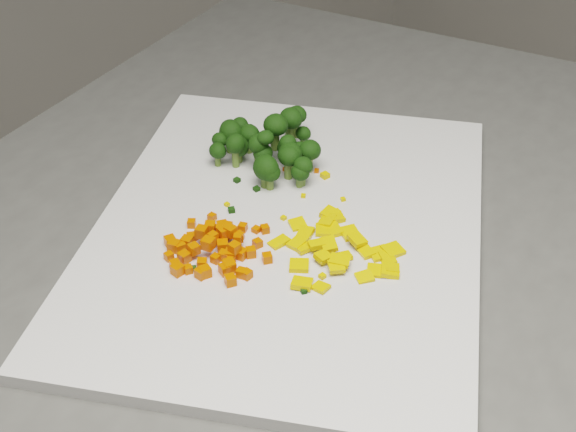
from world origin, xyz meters
TOP-DOWN VIEW (x-y plane):
  - cutting_board at (0.06, 0.31)m, footprint 0.64×0.62m
  - carrot_pile at (-0.02, 0.32)m, footprint 0.11×0.11m
  - pepper_pile at (0.07, 0.24)m, footprint 0.13×0.13m
  - broccoli_pile at (0.13, 0.41)m, footprint 0.13×0.13m
  - carrot_cube_0 at (-0.03, 0.30)m, footprint 0.01×0.01m
  - carrot_cube_1 at (-0.02, 0.30)m, footprint 0.01×0.01m
  - carrot_cube_2 at (-0.02, 0.32)m, footprint 0.01×0.01m
  - carrot_cube_3 at (-0.05, 0.34)m, footprint 0.01×0.01m
  - carrot_cube_4 at (0.01, 0.27)m, footprint 0.01×0.01m
  - carrot_cube_5 at (0.03, 0.31)m, footprint 0.01×0.01m
  - carrot_cube_6 at (-0.02, 0.29)m, footprint 0.01×0.01m
  - carrot_cube_7 at (-0.06, 0.31)m, footprint 0.01×0.01m
  - carrot_cube_8 at (-0.01, 0.33)m, footprint 0.01×0.01m
  - carrot_cube_9 at (-0.06, 0.29)m, footprint 0.01×0.01m
  - carrot_cube_10 at (0.00, 0.33)m, footprint 0.02×0.02m
  - carrot_cube_11 at (0.01, 0.30)m, footprint 0.01×0.01m
  - carrot_cube_12 at (-0.00, 0.32)m, footprint 0.01×0.01m
  - carrot_cube_13 at (-0.07, 0.33)m, footprint 0.01×0.01m
  - carrot_cube_14 at (-0.03, 0.31)m, footprint 0.01×0.01m
  - carrot_cube_15 at (-0.01, 0.33)m, footprint 0.01×0.01m
  - carrot_cube_16 at (-0.00, 0.29)m, footprint 0.01×0.01m
  - carrot_cube_17 at (-0.07, 0.32)m, footprint 0.01×0.01m
  - carrot_cube_18 at (-0.03, 0.35)m, footprint 0.01×0.01m
  - carrot_cube_19 at (-0.05, 0.29)m, footprint 0.01×0.01m
  - carrot_cube_20 at (-0.01, 0.32)m, footprint 0.01×0.01m
  - carrot_cube_21 at (-0.04, 0.27)m, footprint 0.01×0.01m
  - carrot_cube_22 at (-0.02, 0.30)m, footprint 0.01×0.01m
  - carrot_cube_23 at (0.01, 0.32)m, footprint 0.01×0.01m
  - carrot_cube_24 at (0.01, 0.32)m, footprint 0.01×0.01m
  - carrot_cube_25 at (-0.02, 0.33)m, footprint 0.01×0.01m
  - carrot_cube_26 at (-0.02, 0.31)m, footprint 0.01×0.01m
  - carrot_cube_27 at (-0.02, 0.33)m, footprint 0.01×0.01m
  - carrot_cube_28 at (-0.03, 0.33)m, footprint 0.02×0.02m
  - carrot_cube_29 at (-0.07, 0.31)m, footprint 0.01×0.01m
  - carrot_cube_30 at (-0.05, 0.34)m, footprint 0.01×0.01m
  - carrot_cube_31 at (-0.03, 0.29)m, footprint 0.01×0.01m
  - carrot_cube_32 at (-0.03, 0.29)m, footprint 0.01×0.01m
  - carrot_cube_33 at (-0.01, 0.33)m, footprint 0.01×0.01m
  - carrot_cube_34 at (-0.02, 0.26)m, footprint 0.01×0.01m
  - carrot_cube_35 at (-0.04, 0.28)m, footprint 0.01×0.01m
  - carrot_cube_36 at (0.00, 0.36)m, footprint 0.01×0.01m
  - carrot_cube_37 at (0.00, 0.34)m, footprint 0.01×0.01m
  - carrot_cube_38 at (-0.00, 0.34)m, footprint 0.01×0.01m
  - carrot_cube_39 at (-0.03, 0.35)m, footprint 0.01×0.01m
  - carrot_cube_40 at (-0.03, 0.28)m, footprint 0.01×0.01m
  - carrot_cube_41 at (-0.02, 0.36)m, footprint 0.01×0.01m
  - carrot_cube_42 at (-0.03, 0.27)m, footprint 0.01×0.01m
  - carrot_cube_43 at (0.02, 0.33)m, footprint 0.01×0.01m
  - carrot_cube_44 at (-0.00, 0.30)m, footprint 0.01×0.01m
  - carrot_cube_45 at (-0.04, 0.34)m, footprint 0.01×0.01m
  - carrot_cube_46 at (-0.01, 0.29)m, footprint 0.01×0.01m
  - carrot_cube_47 at (-0.02, 0.34)m, footprint 0.01×0.01m
  - carrot_cube_48 at (-0.05, 0.35)m, footprint 0.01×0.01m
  - carrot_cube_49 at (-0.00, 0.33)m, footprint 0.01×0.01m
  - carrot_cube_50 at (-0.06, 0.32)m, footprint 0.01×0.01m
  - carrot_cube_51 at (-0.00, 0.31)m, footprint 0.01×0.01m
  - carrot_cube_52 at (-0.04, 0.32)m, footprint 0.01×0.01m
  - carrot_cube_53 at (0.01, 0.32)m, footprint 0.01×0.01m
  - carrot_cube_54 at (-0.02, 0.29)m, footprint 0.01×0.01m
  - carrot_cube_55 at (-0.05, 0.30)m, footprint 0.01×0.01m
  - carrot_cube_56 at (-0.02, 0.30)m, footprint 0.01×0.01m
  - carrot_cube_57 at (-0.00, 0.29)m, footprint 0.01×0.01m
  - pepper_chunk_0 at (0.10, 0.21)m, footprint 0.02×0.02m
  - pepper_chunk_1 at (0.02, 0.21)m, footprint 0.02×0.02m
  - pepper_chunk_2 at (0.06, 0.28)m, footprint 0.02×0.02m
  - pepper_chunk_3 at (0.08, 0.19)m, footprint 0.02×0.02m
  - pepper_chunk_4 at (0.01, 0.22)m, footprint 0.03×0.03m
  - pepper_chunk_5 at (0.09, 0.23)m, footprint 0.02×0.02m
  - pepper_chunk_6 at (0.10, 0.29)m, footprint 0.02×0.02m
  - pepper_chunk_7 at (0.03, 0.24)m, footprint 0.03×0.03m
  - pepper_chunk_8 at (0.09, 0.18)m, footprint 0.02×0.02m
  - pepper_chunk_9 at (0.09, 0.27)m, footprint 0.02×0.03m
  - pepper_chunk_10 at (0.08, 0.27)m, footprint 0.03×0.03m
  - pepper_chunk_11 at (0.11, 0.28)m, footprint 0.02×0.02m
  - pepper_chunk_12 at (0.05, 0.26)m, footprint 0.02×0.02m
  - pepper_chunk_13 at (0.11, 0.20)m, footprint 0.02×0.02m
  - pepper_chunk_14 at (0.05, 0.27)m, footprint 0.02×0.02m
  - pepper_chunk_15 at (0.06, 0.22)m, footprint 0.02×0.03m
  - pepper_chunk_16 at (0.09, 0.28)m, footprint 0.02×0.02m
  - pepper_chunk_17 at (0.06, 0.19)m, footprint 0.02×0.02m
  - pepper_chunk_18 at (0.03, 0.29)m, footprint 0.02×0.01m
  - pepper_chunk_19 at (0.07, 0.23)m, footprint 0.02×0.02m
  - pepper_chunk_20 at (0.05, 0.22)m, footprint 0.02×0.02m
  - pepper_chunk_21 at (0.09, 0.18)m, footprint 0.03×0.03m
  - pepper_chunk_22 at (0.06, 0.25)m, footprint 0.02×0.02m
  - pepper_chunk_23 at (0.06, 0.25)m, footprint 0.02×0.02m
  - pepper_chunk_24 at (0.10, 0.25)m, footprint 0.02×0.03m
  - pepper_chunk_25 at (0.05, 0.24)m, footprint 0.01×0.01m
  - pepper_chunk_26 at (0.11, 0.29)m, footprint 0.02×0.02m
  - pepper_chunk_27 at (0.10, 0.20)m, footprint 0.02×0.02m
  - pepper_chunk_28 at (0.09, 0.22)m, footprint 0.02×0.02m
  - pepper_chunk_29 at (0.07, 0.30)m, footprint 0.02×0.02m
  - broccoli_floret_0 at (0.14, 0.37)m, footprint 0.04×0.04m
  - broccoli_floret_1 at (0.11, 0.35)m, footprint 0.03×0.03m
  - broccoli_floret_2 at (0.15, 0.42)m, footprint 0.04×0.04m
  - broccoli_floret_3 at (0.10, 0.46)m, footprint 0.04×0.04m
  - broccoli_floret_4 at (0.12, 0.48)m, footprint 0.03×0.03m
  - broccoli_floret_5 at (0.08, 0.43)m, footprint 0.03×0.03m
  - broccoli_floret_6 at (0.09, 0.37)m, footprint 0.03×0.03m
  - broccoli_floret_7 at (0.11, 0.40)m, footprint 0.03×0.03m
  - broccoli_floret_8 at (0.18, 0.44)m, footprint 0.03×0.03m
  - broccoli_floret_9 at (0.10, 0.47)m, footprint 0.03×0.03m
  - broccoli_floret_10 at (0.08, 0.46)m, footprint 0.02×0.02m
  - broccoli_floret_11 at (0.12, 0.38)m, footprint 0.03×0.03m
  - broccoli_floret_12 at (0.13, 0.41)m, footprint 0.04×0.04m
  - broccoli_floret_13 at (0.11, 0.44)m, footprint 0.03×0.03m
  - broccoli_floret_14 at (0.12, 0.37)m, footprint 0.04×0.04m
  - broccoli_floret_15 at (0.09, 0.38)m, footprint 0.04×0.04m
  - broccoli_floret_16 at (0.13, 0.40)m, footprint 0.03×0.03m
  - broccoli_floret_17 at (0.13, 0.39)m, footprint 0.03×0.03m
  - broccoli_floret_18 at (0.16, 0.43)m, footprint 0.02×0.02m
  - broccoli_floret_19 at (0.17, 0.41)m, footprint 0.02×0.02m
  - broccoli_floret_20 at (0.12, 0.43)m, footprint 0.02×0.02m
  - broccoli_floret_21 at (0.10, 0.40)m, footprint 0.03×0.03m
  - broccoli_floret_22 at (0.07, 0.44)m, footprint 0.03×0.03m
  - broccoli_floret_23 at (0.10, 0.41)m, footprint 0.03×0.03m
  - broccoli_floret_24 at (0.14, 0.38)m, footprint 0.03×0.03m
  - broccoli_floret_25 at (0.12, 0.35)m, footprint 0.03×0.03m
  - broccoli_floret_26 at (0.09, 0.43)m, footprint 0.03×0.03m
  - stray_bit_0 at (0.15, 0.35)m, footprint 0.01×0.01m
  - stray_bit_1 at (0.10, 0.33)m, footprint 0.01×0.01m
  - stray_bit_2 at (0.03, 0.32)m, footprint 0.01×0.01m
  - stray_bit_3 at (0.07, 0.40)m, footprint 0.01×0.01m
  - stray_bit_4 at (0.12, 0.39)m, footprint 0.01×0.01m
  - stray_bit_5 at (0.15, 0.36)m, footprint 0.01×0.01m
  - stray_bit_6 at (0.09, 0.39)m, footprint 0.01×0.01m
  - stray_bit_7 at (0.13, 0.30)m, footprint 0.01×0.01m
  - stray_bit_8 at (0.03, 0.22)m, footprint 0.01×0.01m
  - stray_bit_9 at (0.01, 0.21)m, footprint 0.01×0.01m
  - stray_bit_10 at (0.03, 0.36)m, footprint 0.01×0.01m
  - stray_bit_11 at (0.07, 0.37)m, footprint 0.01×0.01m
  - stray_bit_12 at (0.03, 0.37)m, footprint 0.01×0.01m
  - stray_bit_13 at (0.06, 0.31)m, footprint 0.01×0.01m
  - stray_bit_14 at (-0.06, 0.31)m, footprint 0.01×0.01m

SIDE VIEW (x-z plane):
  - cutting_board at x=0.06m, z-range 0.90..0.91m
  - stray_bit_6 at x=0.09m, z-range 0.91..0.92m
  - pepper_chunk_1 at x=0.02m, z-range 0.91..0.92m
  - stray_bit_12 at x=0.03m, z-range 0.91..0.92m
  - stray_bit_7 at x=0.13m, z-range 0.91..0.92m
  - stray_bit_1 at x=0.10m, z-range 0.91..0.92m
  - pepper_chunk_17 at x=0.06m, z-range 0.91..0.92m
  - pepper_chunk_18 at x=0.03m, z-range 0.91..0.92m
  - pepper_chunk_10 at x=0.08m, z-range 0.91..0.92m
  - stray_bit_13 at x=0.06m, z-range 0.91..0.92m
  - stray_bit_5 at x=0.15m, z-range 0.91..0.92m
  - pepper_chunk_3 at x=0.08m, z-range 0.91..0.92m
  - stray_bit_9 at x=0.01m, z-range 0.91..0.92m
  - stray_bit_14 at x=-0.06m, z-range 0.91..0.92m
  - pepper_chunk_29 at x=0.07m, z-range 0.91..0.92m
  - pepper_chunk_28 at x=0.09m, z-range 0.91..0.92m
  - stray_bit_8 at x=0.03m, z-range 0.91..0.92m
  - pepper_chunk_26 at x=0.11m, z-range 0.91..0.92m
  - pepper_chunk_0 at x=0.10m, z-range 0.91..0.92m
  - stray_bit_4 at x=0.12m, z-range 0.91..0.92m
  - stray_bit_11 at x=0.07m, z-range 0.91..0.92m
  - pepper_chunk_19 at x=0.07m, z-range 0.91..0.92m
  - stray_bit_3 at x=0.07m, z-range 0.91..0.92m
  - pepper_chunk_9 at x=0.09m, z-range 0.91..0.92m
  - pepper_chunk_12 at x=0.05m, z-range 0.91..0.92m
  - pepper_chunk_24 at x=0.10m, z-range 0.91..0.92m
  - stray_bit_10 at x=0.03m, z-range 0.91..0.92m
  - pepper_chunk_2 at x=0.06m, z-range 0.91..0.92m
  - pepper_chunk_27 at x=0.10m, z-range 0.91..0.92m
  - pepper_chunk_8 at x=0.09m, z-range 0.91..0.92m
  - pepper_chunk_11 at x=0.11m, z-range 0.91..0.92m
  - pepper_chunk_7 at x=0.03m, z-range 0.91..0.92m
  - pepper_chunk_21 at x=0.09m, z-range 0.91..0.92m
  - pepper_chunk_16 at x=0.09m, z-range 0.91..0.92m
  - pepper_chunk_14 at x=0.05m, z-range 0.91..0.92m
  - stray_bit_2 at x=0.03m, z-range 0.91..0.92m
  - pepper_chunk_13 at x=0.11m, z-range 0.91..0.92m
  - pepper_chunk_6 at x=0.10m, z-range 0.91..0.92m
  - pepper_chunk_4 at x=0.01m, z-range 0.91..0.92m
  - stray_bit_0 at x=0.15m, z-range 0.91..0.92m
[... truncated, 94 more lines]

